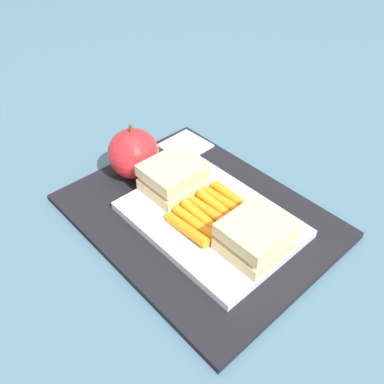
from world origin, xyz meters
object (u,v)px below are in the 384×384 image
at_px(sandwich_half_left, 255,236).
at_px(sandwich_half_right, 173,177).
at_px(apple, 133,154).
at_px(food_tray, 210,219).
at_px(paper_napkin, 186,146).
at_px(carrot_sticks_bundle, 211,213).

bearing_deg(sandwich_half_left, sandwich_half_right, 0.00).
xyz_separation_m(sandwich_half_right, apple, (0.08, 0.01, 0.01)).
relative_size(food_tray, paper_napkin, 3.29).
distance_m(food_tray, paper_napkin, 0.19).
bearing_deg(food_tray, paper_napkin, -31.24).
distance_m(sandwich_half_left, sandwich_half_right, 0.16).
bearing_deg(carrot_sticks_bundle, sandwich_half_right, -0.14).
height_order(food_tray, carrot_sticks_bundle, carrot_sticks_bundle).
xyz_separation_m(carrot_sticks_bundle, paper_napkin, (0.16, -0.10, -0.02)).
distance_m(food_tray, apple, 0.16).
relative_size(sandwich_half_left, carrot_sticks_bundle, 0.77).
height_order(food_tray, paper_napkin, food_tray).
bearing_deg(sandwich_half_right, apple, 8.22).
distance_m(carrot_sticks_bundle, apple, 0.16).
bearing_deg(sandwich_half_right, carrot_sticks_bundle, 179.86).
distance_m(food_tray, sandwich_half_right, 0.08).
bearing_deg(apple, paper_napkin, -88.45).
xyz_separation_m(apple, paper_napkin, (0.00, -0.11, -0.04)).
distance_m(sandwich_half_left, carrot_sticks_bundle, 0.08).
distance_m(sandwich_half_left, apple, 0.24).
height_order(food_tray, sandwich_half_right, sandwich_half_right).
relative_size(sandwich_half_left, paper_napkin, 1.14).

